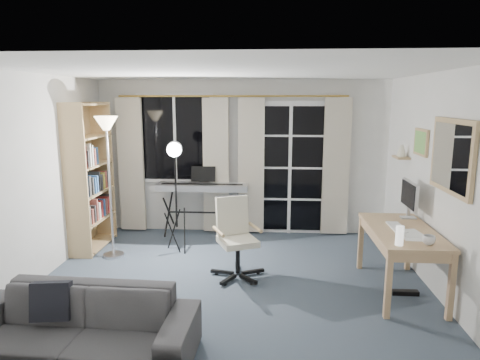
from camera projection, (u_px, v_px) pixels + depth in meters
name	position (u px, v px, depth m)	size (l,w,h in m)	color
floor	(231.00, 283.00, 4.99)	(4.50, 4.00, 0.02)	#323C49
window	(175.00, 138.00, 6.72)	(1.20, 0.08, 1.40)	white
french_door	(290.00, 169.00, 6.68)	(1.32, 0.09, 2.11)	white
curtains	(233.00, 165.00, 6.64)	(3.60, 0.07, 2.13)	gold
bookshelf	(87.00, 181.00, 6.00)	(0.33, 0.96, 2.06)	tan
torchiere_lamp	(107.00, 145.00, 5.54)	(0.36, 0.36, 1.89)	#B2B2B7
keyboard_piano	(203.00, 188.00, 6.55)	(1.39, 0.68, 1.01)	black
studio_light	(175.00, 162.00, 5.73)	(0.31, 0.32, 1.59)	black
office_chair	(235.00, 230.00, 5.14)	(0.66, 0.65, 0.95)	black
desk	(402.00, 237.00, 4.66)	(0.67, 1.34, 0.71)	tan
monitor	(409.00, 196.00, 5.02)	(0.17, 0.51, 0.45)	silver
desk_clutter	(402.00, 250.00, 4.46)	(0.42, 0.81, 0.91)	white
mug	(429.00, 239.00, 4.14)	(0.12, 0.09, 0.12)	silver
wall_mirror	(452.00, 156.00, 4.21)	(0.04, 0.94, 0.74)	tan
framed_print	(421.00, 142.00, 5.08)	(0.03, 0.42, 0.32)	tan
wall_shelf	(401.00, 153.00, 5.62)	(0.16, 0.30, 0.18)	tan
sofa	(77.00, 315.00, 3.48)	(1.93, 0.63, 0.75)	#343336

